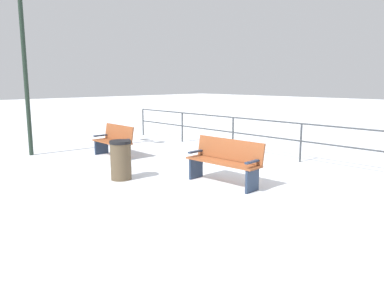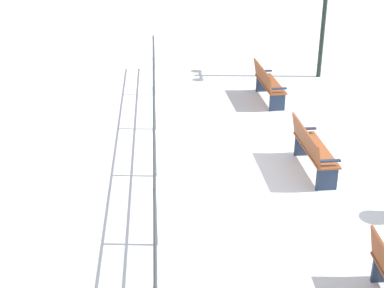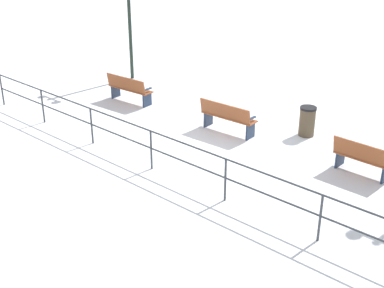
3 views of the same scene
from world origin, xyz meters
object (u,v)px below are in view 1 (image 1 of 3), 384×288
at_px(bench_nearest, 114,141).
at_px(trash_bin, 121,160).
at_px(lamppost_near, 22,22).
at_px(bench_second, 225,160).

bearing_deg(bench_nearest, trash_bin, 62.32).
relative_size(bench_nearest, lamppost_near, 0.27).
distance_m(lamppost_near, trash_bin, 5.21).
bearing_deg(trash_bin, bench_second, 126.96).
height_order(bench_nearest, lamppost_near, lamppost_near).
xyz_separation_m(bench_second, trash_bin, (1.34, -1.78, -0.07)).
xyz_separation_m(lamppost_near, trash_bin, (-0.39, 4.05, -3.26)).
relative_size(bench_nearest, bench_second, 0.82).
bearing_deg(bench_second, trash_bin, -55.42).
height_order(lamppost_near, trash_bin, lamppost_near).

